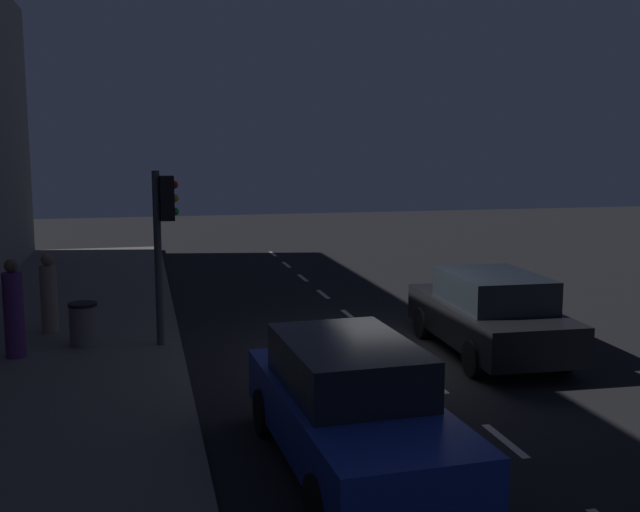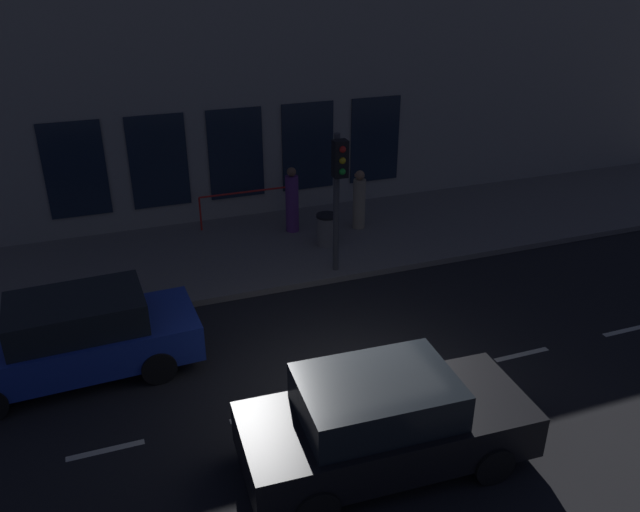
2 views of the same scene
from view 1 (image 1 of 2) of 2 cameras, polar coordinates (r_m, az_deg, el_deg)
ground_plane at (r=14.45m, az=6.12°, el=-7.58°), size 60.00×60.00×0.00m
sidewalk at (r=13.73m, az=-19.59°, el=-8.56°), size 4.50×32.00×0.15m
lane_centre_line at (r=15.36m, az=4.86°, el=-6.58°), size 0.12×27.20×0.01m
traffic_light at (r=14.56m, az=-11.74°, el=2.20°), size 0.49×0.32×3.34m
parked_car_0 at (r=9.43m, az=2.33°, el=-11.27°), size 1.95×4.60×1.58m
parked_car_1 at (r=14.73m, az=12.70°, el=-4.25°), size 2.04×4.45×1.58m
pedestrian_0 at (r=16.39m, az=-19.79°, el=-2.81°), size 0.39×0.39×1.64m
pedestrian_1 at (r=14.69m, az=-22.13°, el=-3.91°), size 0.50×0.50×1.80m
trash_bin at (r=15.21m, az=-17.44°, el=-4.91°), size 0.55×0.55×0.83m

